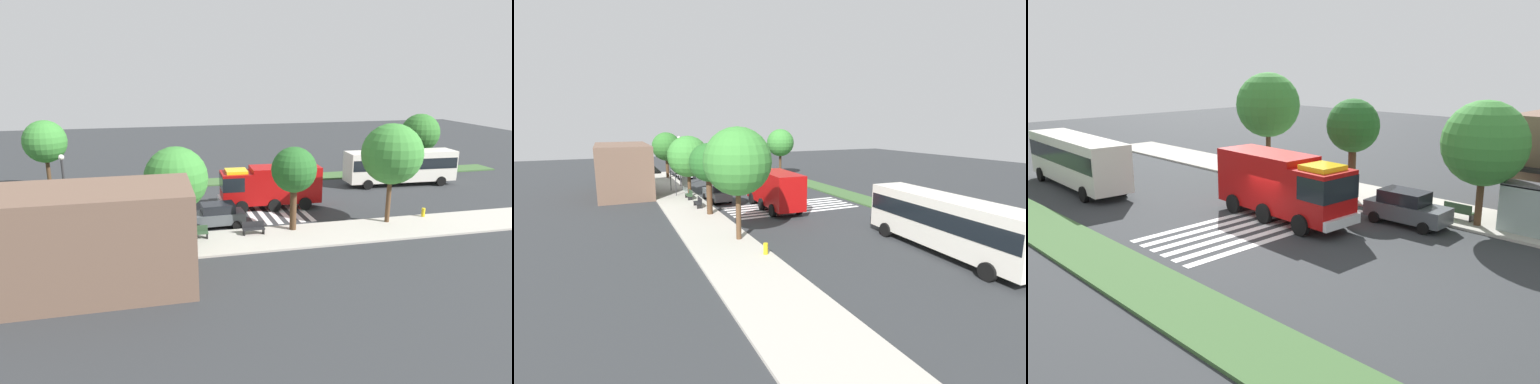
% 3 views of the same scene
% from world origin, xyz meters
% --- Properties ---
extents(ground_plane, '(120.00, 120.00, 0.00)m').
position_xyz_m(ground_plane, '(0.00, 0.00, 0.00)').
color(ground_plane, '#2D3033').
extents(sidewalk, '(60.00, 4.56, 0.14)m').
position_xyz_m(sidewalk, '(0.00, 9.16, 0.07)').
color(sidewalk, '#ADA89E').
rests_on(sidewalk, ground_plane).
extents(median_strip, '(60.00, 3.00, 0.14)m').
position_xyz_m(median_strip, '(0.00, -8.38, 0.07)').
color(median_strip, '#3D6033').
rests_on(median_strip, ground_plane).
extents(crosswalk, '(4.95, 12.38, 0.01)m').
position_xyz_m(crosswalk, '(-0.06, 0.00, 0.01)').
color(crosswalk, silver).
rests_on(crosswalk, ground_plane).
extents(fire_truck, '(8.82, 3.11, 3.60)m').
position_xyz_m(fire_truck, '(0.30, 1.68, 2.02)').
color(fire_truck, '#A50C0C').
rests_on(fire_truck, ground_plane).
extents(parked_car_west, '(4.49, 2.15, 1.84)m').
position_xyz_m(parked_car_west, '(5.44, 5.67, 0.93)').
color(parked_car_west, '#474C51').
rests_on(parked_car_west, ground_plane).
extents(parked_car_mid, '(4.60, 2.11, 1.72)m').
position_xyz_m(parked_car_mid, '(23.00, 5.68, 0.88)').
color(parked_car_mid, silver).
rests_on(parked_car_mid, ground_plane).
extents(transit_bus, '(11.59, 3.27, 3.54)m').
position_xyz_m(transit_bus, '(-15.07, -3.09, 2.10)').
color(transit_bus, silver).
rests_on(transit_bus, ground_plane).
extents(bus_stop_shelter, '(3.50, 1.40, 2.46)m').
position_xyz_m(bus_stop_shelter, '(11.16, 8.14, 1.89)').
color(bus_stop_shelter, '#4C4C51').
rests_on(bus_stop_shelter, sidewalk).
extents(bench_near_shelter, '(1.60, 0.50, 0.90)m').
position_xyz_m(bench_near_shelter, '(7.16, 8.17, 0.59)').
color(bench_near_shelter, '#2D472D').
rests_on(bench_near_shelter, sidewalk).
extents(bench_west_of_shelter, '(1.60, 0.50, 0.90)m').
position_xyz_m(bench_west_of_shelter, '(3.08, 8.17, 0.59)').
color(bench_west_of_shelter, black).
rests_on(bench_west_of_shelter, sidewalk).
extents(street_lamp, '(0.36, 0.36, 6.20)m').
position_xyz_m(street_lamp, '(15.57, 7.48, 3.80)').
color(street_lamp, '#2D2D30').
rests_on(street_lamp, sidewalk).
extents(storefront_building, '(10.95, 6.27, 5.62)m').
position_xyz_m(storefront_building, '(13.41, 14.16, 2.81)').
color(storefront_building, brown).
rests_on(storefront_building, ground_plane).
extents(sidewalk_tree_far_west, '(4.58, 4.58, 7.64)m').
position_xyz_m(sidewalk_tree_far_west, '(-7.66, 7.88, 5.48)').
color(sidewalk_tree_far_west, '#513823').
rests_on(sidewalk_tree_far_west, sidewalk).
extents(sidewalk_tree_west, '(3.30, 3.30, 6.17)m').
position_xyz_m(sidewalk_tree_west, '(0.02, 7.88, 4.60)').
color(sidewalk_tree_west, '#47301E').
rests_on(sidewalk_tree_west, sidewalk).
extents(sidewalk_tree_center, '(4.36, 4.36, 6.50)m').
position_xyz_m(sidewalk_tree_center, '(8.38, 7.88, 4.45)').
color(sidewalk_tree_center, '#47301E').
rests_on(sidewalk_tree_center, sidewalk).
extents(sidewalk_tree_east, '(4.03, 4.03, 6.48)m').
position_xyz_m(sidewalk_tree_east, '(23.38, 7.88, 4.58)').
color(sidewalk_tree_east, '#47301E').
rests_on(sidewalk_tree_east, sidewalk).
extents(median_tree_west, '(4.07, 4.07, 6.86)m').
position_xyz_m(median_tree_west, '(19.79, -8.38, 4.94)').
color(median_tree_west, '#47301E').
rests_on(median_tree_west, median_strip).
extents(fire_hydrant, '(0.28, 0.28, 0.70)m').
position_xyz_m(fire_hydrant, '(-11.15, 7.38, 0.49)').
color(fire_hydrant, gold).
rests_on(fire_hydrant, sidewalk).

